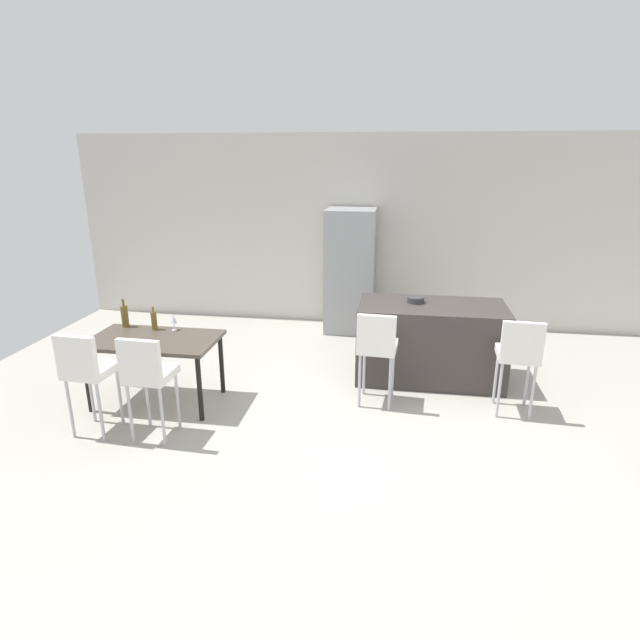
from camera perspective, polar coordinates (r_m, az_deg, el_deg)
The scene contains 13 objects.
ground_plane at distance 5.56m, azimuth 6.48°, elevation -10.14°, with size 10.00×10.00×0.00m, color #ADA89E.
back_wall at distance 8.08m, azimuth 7.91°, elevation 9.58°, with size 10.00×0.12×2.90m, color beige.
kitchen_island at distance 6.30m, azimuth 12.08°, elevation -2.37°, with size 1.71×0.87×0.92m, color #383330.
bar_chair_left at distance 5.44m, azimuth 6.33°, elevation -2.69°, with size 0.43×0.43×1.05m.
bar_chair_middle at distance 5.57m, azimuth 21.15°, elevation -3.33°, with size 0.42×0.42×1.05m.
dining_table at distance 5.76m, azimuth -17.89°, elevation -2.61°, with size 1.35×0.78×0.74m.
dining_chair_near at distance 5.30m, azimuth -24.47°, elevation -4.84°, with size 0.42×0.42×1.05m.
dining_chair_far at distance 5.00m, azimuth -18.59°, elevation -5.47°, with size 0.41×0.41×1.05m.
wine_bottle_corner at distance 6.19m, azimuth -20.80°, elevation 0.44°, with size 0.08×0.08×0.32m.
wine_bottle_right at distance 5.98m, azimuth -17.89°, elevation -0.03°, with size 0.06×0.06×0.26m.
wine_glass_left at distance 5.89m, azimuth -15.90°, elevation 0.06°, with size 0.07×0.07×0.17m.
refrigerator at distance 7.77m, azimuth 3.36°, elevation 5.41°, with size 0.72×0.68×1.84m, color #939699.
fruit_bowl at distance 6.21m, azimuth 10.53°, elevation 2.23°, with size 0.20×0.20×0.07m, color #333338.
Camera 1 is at (0.14, -4.90, 2.61)m, focal length 28.92 mm.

